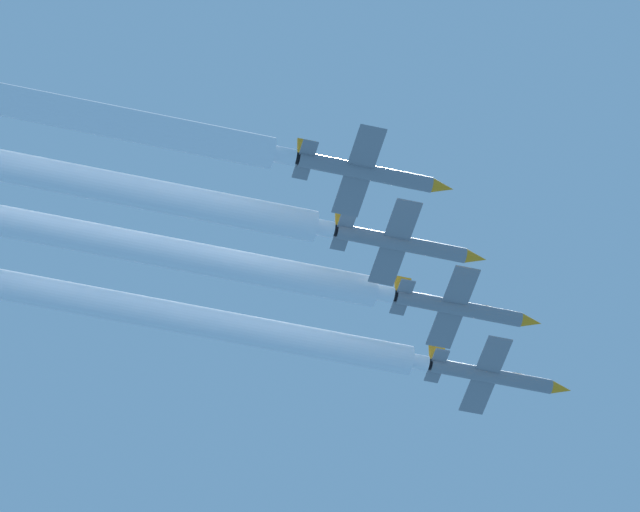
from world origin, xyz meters
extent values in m
cylinder|color=slate|center=(-10.77, 8.41, 150.38)|extent=(1.23, 10.62, 1.23)
cone|color=orange|center=(-10.77, 14.61, 150.38)|extent=(1.17, 1.79, 1.17)
ellipsoid|color=#332D14|center=(-10.77, 10.74, 150.90)|extent=(0.68, 2.46, 0.55)
cube|color=slate|center=(-10.77, 7.87, 150.29)|extent=(8.94, 2.12, 0.13)
cube|color=slate|center=(-10.77, 3.59, 150.38)|extent=(3.80, 1.23, 0.13)
cube|color=orange|center=(-10.77, 3.68, 151.94)|extent=(0.11, 1.45, 1.90)
cylinder|color=black|center=(-10.77, 2.82, 150.38)|extent=(0.92, 0.67, 0.92)
cylinder|color=slate|center=(-3.09, 3.23, 149.30)|extent=(1.23, 10.62, 1.23)
cone|color=orange|center=(-3.09, 9.43, 149.30)|extent=(1.17, 1.79, 1.17)
ellipsoid|color=#332D14|center=(-3.09, 5.57, 149.82)|extent=(0.68, 2.46, 0.55)
cube|color=slate|center=(-3.09, 2.70, 149.21)|extent=(8.94, 2.12, 0.13)
cube|color=slate|center=(-3.09, -1.59, 149.30)|extent=(3.80, 1.23, 0.13)
cube|color=orange|center=(-3.09, -1.50, 150.87)|extent=(0.11, 1.45, 1.90)
cylinder|color=black|center=(-3.09, -2.36, 149.30)|extent=(0.92, 0.67, 0.92)
cylinder|color=slate|center=(2.97, -3.38, 148.69)|extent=(1.23, 10.62, 1.23)
cone|color=orange|center=(2.97, 2.82, 148.69)|extent=(1.17, 1.79, 1.17)
ellipsoid|color=#332D14|center=(2.97, -1.04, 149.21)|extent=(0.68, 2.46, 0.55)
cube|color=slate|center=(2.97, -3.91, 148.60)|extent=(8.94, 2.12, 0.13)
cube|color=slate|center=(2.97, -8.20, 148.69)|extent=(3.80, 1.23, 0.13)
cube|color=orange|center=(2.97, -8.11, 150.25)|extent=(0.11, 1.45, 1.90)
cylinder|color=black|center=(2.97, -8.97, 148.69)|extent=(0.92, 0.67, 0.92)
cylinder|color=slate|center=(10.09, -8.26, 147.71)|extent=(1.23, 10.62, 1.23)
cone|color=orange|center=(10.09, -2.06, 147.71)|extent=(1.17, 1.79, 1.17)
ellipsoid|color=#332D14|center=(10.09, -5.93, 148.23)|extent=(0.68, 2.46, 0.55)
cube|color=slate|center=(10.09, -8.79, 147.62)|extent=(8.94, 2.12, 0.13)
cube|color=slate|center=(10.09, -13.08, 147.71)|extent=(3.80, 1.23, 0.13)
cube|color=orange|center=(10.09, -12.99, 149.27)|extent=(0.11, 1.45, 1.90)
cylinder|color=black|center=(10.09, -13.85, 147.71)|extent=(0.92, 0.67, 0.92)
cylinder|color=white|center=(-10.77, -14.05, 150.38)|extent=(1.32, 33.70, 1.32)
cylinder|color=white|center=(-10.77, -18.10, 150.38)|extent=(2.51, 38.75, 2.51)
cylinder|color=white|center=(-3.09, -19.44, 149.30)|extent=(1.32, 34.13, 1.32)
cylinder|color=white|center=(-3.09, -23.54, 149.30)|extent=(2.51, 39.25, 2.51)
cylinder|color=white|center=(2.97, -25.56, 148.69)|extent=(1.32, 33.14, 1.32)
cylinder|color=white|center=(2.97, -29.53, 148.69)|extent=(2.51, 38.11, 2.51)
cylinder|color=white|center=(10.09, -33.60, 147.71)|extent=(1.32, 39.46, 1.32)
camera|label=1|loc=(122.24, -40.37, 2.33)|focal=135.31mm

